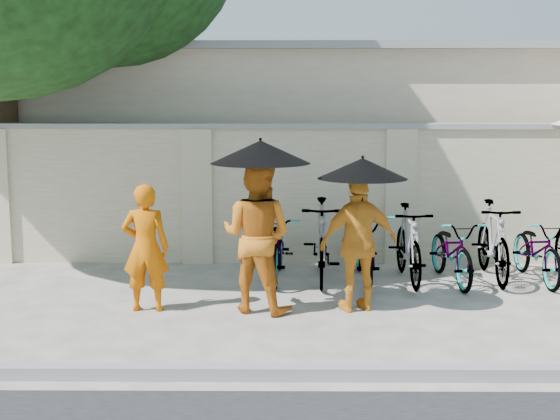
{
  "coord_description": "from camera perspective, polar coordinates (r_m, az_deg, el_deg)",
  "views": [
    {
      "loc": [
        0.32,
        -8.34,
        2.54
      ],
      "look_at": [
        0.24,
        1.12,
        1.1
      ],
      "focal_mm": 50.0,
      "sensor_mm": 36.0,
      "label": 1
    }
  ],
  "objects": [
    {
      "name": "parasol_right",
      "position": [
        8.88,
        6.06,
        3.05
      ],
      "size": [
        1.03,
        1.03,
        0.89
      ],
      "color": "black",
      "rests_on": "ground"
    },
    {
      "name": "bike_0",
      "position": [
        10.61,
        -0.12,
        -2.68
      ],
      "size": [
        0.68,
        1.76,
        0.91
      ],
      "primitive_type": "imported",
      "rotation": [
        0.0,
        0.0,
        -0.04
      ],
      "color": "#A5A5A5",
      "rests_on": "ground"
    },
    {
      "name": "bike_3",
      "position": [
        10.58,
        9.38,
        -2.48
      ],
      "size": [
        0.53,
        1.74,
        1.04
      ],
      "primitive_type": "imported",
      "rotation": [
        0.0,
        0.0,
        0.03
      ],
      "color": "#A5A5A5",
      "rests_on": "ground"
    },
    {
      "name": "bike_4",
      "position": [
        10.68,
        12.48,
        -2.92
      ],
      "size": [
        0.75,
        1.71,
        0.87
      ],
      "primitive_type": "imported",
      "rotation": [
        0.0,
        0.0,
        0.11
      ],
      "color": "#A5A5A5",
      "rests_on": "ground"
    },
    {
      "name": "bike_2",
      "position": [
        10.53,
        6.22,
        -2.62
      ],
      "size": [
        0.65,
        1.87,
        0.98
      ],
      "primitive_type": "imported",
      "rotation": [
        0.0,
        0.0,
        0.0
      ],
      "color": "#A5A5A5",
      "rests_on": "ground"
    },
    {
      "name": "ground",
      "position": [
        8.73,
        -1.66,
        -8.27
      ],
      "size": [
        80.0,
        80.0,
        0.0
      ],
      "primitive_type": "plane",
      "color": "beige"
    },
    {
      "name": "monk_right",
      "position": [
        9.09,
        5.8,
        -2.41
      ],
      "size": [
        1.02,
        0.66,
        1.61
      ],
      "primitive_type": "imported",
      "rotation": [
        0.0,
        0.0,
        3.45
      ],
      "color": "orange",
      "rests_on": "ground"
    },
    {
      "name": "compound_wall",
      "position": [
        11.67,
        3.82,
        1.05
      ],
      "size": [
        20.0,
        0.3,
        2.0
      ],
      "primitive_type": "cube",
      "color": "beige",
      "rests_on": "ground"
    },
    {
      "name": "monk_left",
      "position": [
        9.18,
        -9.81,
        -2.73
      ],
      "size": [
        0.55,
        0.36,
        1.5
      ],
      "primitive_type": "imported",
      "rotation": [
        0.0,
        0.0,
        3.14
      ],
      "color": "#CE5E04",
      "rests_on": "ground"
    },
    {
      "name": "monk_center",
      "position": [
        9.01,
        -1.72,
        -1.91
      ],
      "size": [
        1.05,
        0.94,
        1.78
      ],
      "primitive_type": "imported",
      "rotation": [
        0.0,
        0.0,
        2.76
      ],
      "color": "#C56917",
      "rests_on": "ground"
    },
    {
      "name": "building_behind",
      "position": [
        15.46,
        6.75,
        5.11
      ],
      "size": [
        14.0,
        6.0,
        3.2
      ],
      "primitive_type": "cube",
      "color": "beige",
      "rests_on": "ground"
    },
    {
      "name": "bike_5",
      "position": [
        10.94,
        15.32,
        -2.22
      ],
      "size": [
        0.56,
        1.8,
        1.07
      ],
      "primitive_type": "imported",
      "rotation": [
        0.0,
        0.0,
        -0.03
      ],
      "color": "#A5A5A5",
      "rests_on": "ground"
    },
    {
      "name": "bike_6",
      "position": [
        11.05,
        18.33,
        -2.78
      ],
      "size": [
        0.68,
        1.68,
        0.87
      ],
      "primitive_type": "imported",
      "rotation": [
        0.0,
        0.0,
        0.06
      ],
      "color": "#A5A5A5",
      "rests_on": "ground"
    },
    {
      "name": "bike_1",
      "position": [
        10.5,
        3.05,
        -2.27
      ],
      "size": [
        0.59,
        1.86,
        1.11
      ],
      "primitive_type": "imported",
      "rotation": [
        0.0,
        0.0,
        -0.04
      ],
      "color": "#A5A5A5",
      "rests_on": "ground"
    },
    {
      "name": "parasol_center",
      "position": [
        8.8,
        -1.44,
        4.27
      ],
      "size": [
        1.14,
        1.14,
        0.99
      ],
      "color": "black",
      "rests_on": "ground"
    },
    {
      "name": "kerb",
      "position": [
        7.1,
        -2.18,
        -11.8
      ],
      "size": [
        40.0,
        0.16,
        0.12
      ],
      "primitive_type": "cube",
      "color": "gray",
      "rests_on": "ground"
    }
  ]
}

